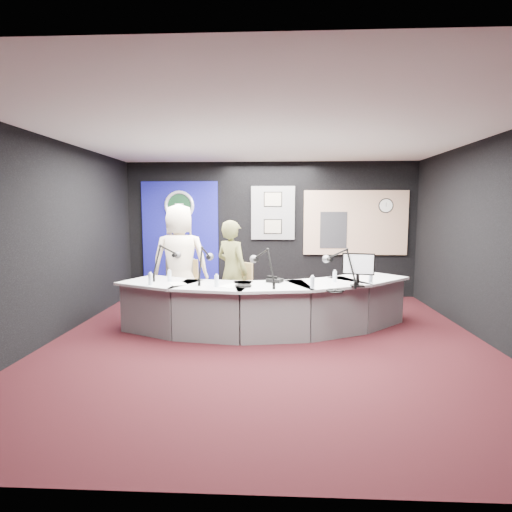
{
  "coord_description": "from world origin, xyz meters",
  "views": [
    {
      "loc": [
        0.09,
        -5.35,
        1.81
      ],
      "look_at": [
        -0.2,
        0.8,
        1.1
      ],
      "focal_mm": 28.0,
      "sensor_mm": 36.0,
      "label": 1
    }
  ],
  "objects_px": {
    "armchair_left": "(181,288)",
    "armchair_right": "(232,290)",
    "person_woman": "(232,272)",
    "person_man": "(180,261)",
    "broadcast_desk": "(265,306)"
  },
  "relations": [
    {
      "from": "armchair_left",
      "to": "armchair_right",
      "type": "bearing_deg",
      "value": -9.27
    },
    {
      "from": "person_woman",
      "to": "armchair_right",
      "type": "bearing_deg",
      "value": -0.0
    },
    {
      "from": "person_man",
      "to": "person_woman",
      "type": "height_order",
      "value": "person_man"
    },
    {
      "from": "armchair_left",
      "to": "person_man",
      "type": "bearing_deg",
      "value": 0.0
    },
    {
      "from": "armchair_right",
      "to": "person_woman",
      "type": "xyz_separation_m",
      "value": [
        0.0,
        0.0,
        0.29
      ]
    },
    {
      "from": "person_woman",
      "to": "broadcast_desk",
      "type": "bearing_deg",
      "value": 179.75
    },
    {
      "from": "armchair_right",
      "to": "broadcast_desk",
      "type": "bearing_deg",
      "value": -2.47
    },
    {
      "from": "armchair_right",
      "to": "person_man",
      "type": "bearing_deg",
      "value": -162.81
    },
    {
      "from": "broadcast_desk",
      "to": "armchair_left",
      "type": "distance_m",
      "value": 1.62
    },
    {
      "from": "broadcast_desk",
      "to": "person_woman",
      "type": "distance_m",
      "value": 0.82
    },
    {
      "from": "armchair_left",
      "to": "broadcast_desk",
      "type": "bearing_deg",
      "value": -17.43
    },
    {
      "from": "broadcast_desk",
      "to": "armchair_right",
      "type": "xyz_separation_m",
      "value": [
        -0.54,
        0.41,
        0.16
      ]
    },
    {
      "from": "broadcast_desk",
      "to": "armchair_left",
      "type": "bearing_deg",
      "value": 154.28
    },
    {
      "from": "broadcast_desk",
      "to": "person_man",
      "type": "xyz_separation_m",
      "value": [
        -1.46,
        0.7,
        0.58
      ]
    },
    {
      "from": "armchair_left",
      "to": "person_man",
      "type": "distance_m",
      "value": 0.47
    }
  ]
}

